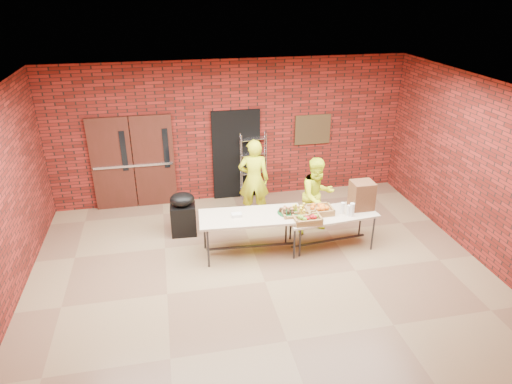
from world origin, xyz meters
The scene contains 19 objects.
room centered at (0.00, 0.00, 1.60)m, with size 8.08×7.08×3.28m.
double_doors centered at (-2.20, 3.44, 1.05)m, with size 1.78×0.12×2.10m.
dark_doorway centered at (0.10, 3.46, 1.05)m, with size 1.10×0.06×2.10m, color black.
bronze_plaque centered at (1.90, 3.45, 1.55)m, with size 0.85×0.04×0.70m, color #46331C.
wire_rack centered at (0.47, 3.32, 0.80)m, with size 0.58×0.19×1.59m, color silver, non-canonical shape.
table_left centered at (-0.04, 0.97, 0.72)m, with size 1.95×0.91×0.78m.
table_right centered at (1.45, 0.89, 0.65)m, with size 1.79×0.89×0.71m.
basket_bananas centered at (0.77, 0.89, 0.78)m, with size 0.50×0.39×0.16m.
basket_oranges centered at (1.26, 0.95, 0.78)m, with size 0.49×0.38×0.15m.
basket_apples centered at (0.92, 0.67, 0.78)m, with size 0.49×0.38×0.15m.
muffin_tray centered at (0.64, 0.94, 0.83)m, with size 0.39×0.39×0.10m.
napkin_box centered at (-0.31, 0.99, 0.82)m, with size 0.19×0.12×0.06m, color white.
coffee_dispenser centered at (2.10, 0.99, 0.98)m, with size 0.41×0.37×0.54m, color brown.
cup_stack_front centered at (1.75, 0.74, 0.82)m, with size 0.07×0.07×0.21m, color white.
cup_stack_mid centered at (1.81, 0.72, 0.84)m, with size 0.09×0.09×0.26m, color white.
cup_stack_back centered at (1.68, 0.86, 0.82)m, with size 0.07×0.07×0.22m, color white.
covered_grill centered at (-1.24, 1.95, 0.45)m, with size 0.52×0.44×0.90m.
volunteer_woman centered at (0.28, 2.37, 0.88)m, with size 0.64×0.42×1.77m, color #DCEF1A.
volunteer_man centered at (1.40, 1.52, 0.79)m, with size 0.77×0.60×1.59m, color #DCEF1A.
Camera 1 is at (-1.46, -6.26, 4.70)m, focal length 32.00 mm.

